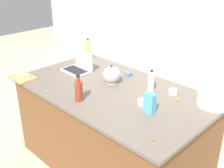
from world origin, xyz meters
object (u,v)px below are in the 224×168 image
object	(u,v)px
bottle_vinegar	(151,82)
butter_stick_left	(20,76)
candy_bag	(150,103)
ramekin_medium	(128,74)
cutting_board	(22,78)
kettle	(112,75)
butter_stick_right	(25,75)
ramekin_small	(173,92)
bottle_oil	(88,51)
ramekin_wide	(143,102)
mixing_bowl_large	(214,98)
laptop	(79,67)
bottle_soy	(79,90)

from	to	relation	value
bottle_vinegar	butter_stick_left	world-z (taller)	bottle_vinegar
candy_bag	ramekin_medium	bearing A→B (deg)	144.23
butter_stick_left	candy_bag	world-z (taller)	candy_bag
bottle_vinegar	cutting_board	distance (m)	1.34
kettle	butter_stick_right	world-z (taller)	kettle
ramekin_medium	kettle	bearing A→B (deg)	-90.18
ramekin_small	bottle_oil	bearing A→B (deg)	176.31
butter_stick_left	ramekin_wide	world-z (taller)	butter_stick_left
kettle	bottle_vinegar	bearing A→B (deg)	18.28
bottle_vinegar	butter_stick_right	size ratio (longest dim) A/B	1.88
ramekin_medium	ramekin_wide	world-z (taller)	ramekin_wide
kettle	mixing_bowl_large	bearing A→B (deg)	16.57
mixing_bowl_large	butter_stick_left	size ratio (longest dim) A/B	2.70
ramekin_small	bottle_vinegar	bearing A→B (deg)	-154.46
laptop	ramekin_medium	bearing A→B (deg)	29.93
butter_stick_right	candy_bag	size ratio (longest dim) A/B	0.65
kettle	bottle_soy	bearing A→B (deg)	-82.27
cutting_board	butter_stick_left	world-z (taller)	butter_stick_left
butter_stick_left	bottle_oil	bearing A→B (deg)	88.76
bottle_soy	ramekin_small	distance (m)	0.87
ramekin_small	laptop	bearing A→B (deg)	-166.84
cutting_board	butter_stick_right	world-z (taller)	butter_stick_right
bottle_soy	butter_stick_left	size ratio (longest dim) A/B	2.18
butter_stick_left	ramekin_small	world-z (taller)	butter_stick_left
bottle_oil	ramekin_medium	world-z (taller)	bottle_oil
kettle	butter_stick_left	world-z (taller)	kettle
cutting_board	ramekin_medium	bearing A→B (deg)	48.57
laptop	butter_stick_right	world-z (taller)	laptop
mixing_bowl_large	bottle_oil	size ratio (longest dim) A/B	1.15
ramekin_medium	ramekin_wide	bearing A→B (deg)	-37.06
bottle_vinegar	ramekin_medium	size ratio (longest dim) A/B	2.82
butter_stick_right	ramekin_small	world-z (taller)	butter_stick_right
bottle_soy	cutting_board	distance (m)	0.81
bottle_oil	butter_stick_left	distance (m)	0.91
ramekin_small	candy_bag	size ratio (longest dim) A/B	0.48
cutting_board	bottle_vinegar	bearing A→B (deg)	32.29
ramekin_medium	ramekin_wide	size ratio (longest dim) A/B	0.79
ramekin_small	kettle	bearing A→B (deg)	-159.28
bottle_vinegar	candy_bag	size ratio (longest dim) A/B	1.22
laptop	bottle_vinegar	distance (m)	0.89
mixing_bowl_large	bottle_soy	size ratio (longest dim) A/B	1.24
bottle_vinegar	candy_bag	distance (m)	0.41
bottle_vinegar	ramekin_small	world-z (taller)	bottle_vinegar
mixing_bowl_large	candy_bag	world-z (taller)	candy_bag
mixing_bowl_large	cutting_board	distance (m)	1.90
ramekin_medium	mixing_bowl_large	bearing A→B (deg)	1.91
cutting_board	butter_stick_left	distance (m)	0.04
bottle_oil	butter_stick_left	world-z (taller)	bottle_oil
laptop	mixing_bowl_large	bearing A→B (deg)	12.26
laptop	butter_stick_left	world-z (taller)	laptop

